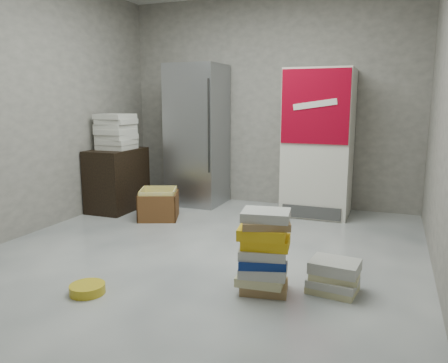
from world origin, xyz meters
TOP-DOWN VIEW (x-y plane):
  - ground at (0.00, 0.00)m, footprint 5.00×5.00m
  - room_shell at (0.00, 0.00)m, footprint 4.04×5.04m
  - steel_fridge at (-0.90, 2.13)m, footprint 0.70×0.72m
  - coke_cooler at (0.75, 2.12)m, footprint 0.80×0.73m
  - wood_shelf at (-1.73, 1.40)m, footprint 0.50×0.80m
  - supply_box_stack at (-1.72, 1.40)m, footprint 0.43×0.44m
  - phonebook_stack_main at (0.77, -0.36)m, footprint 0.43×0.37m
  - phonebook_stack_side at (1.27, -0.16)m, footprint 0.39×0.32m
  - cardboard_box at (-1.00, 1.19)m, footprint 0.59×0.59m
  - bucket_lid at (-0.44, -0.86)m, footprint 0.31×0.31m

SIDE VIEW (x-z plane):
  - ground at x=0.00m, z-range 0.00..0.00m
  - bucket_lid at x=-0.44m, z-range 0.00..0.07m
  - phonebook_stack_side at x=1.27m, z-range 0.00..0.24m
  - cardboard_box at x=-1.00m, z-range -0.03..0.34m
  - phonebook_stack_main at x=0.77m, z-range 0.00..0.63m
  - wood_shelf at x=-1.73m, z-range 0.00..0.80m
  - coke_cooler at x=0.75m, z-range 0.00..1.80m
  - steel_fridge at x=-0.90m, z-range 0.00..1.90m
  - supply_box_stack at x=-1.72m, z-range 0.80..1.25m
  - room_shell at x=0.00m, z-range 0.39..3.21m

